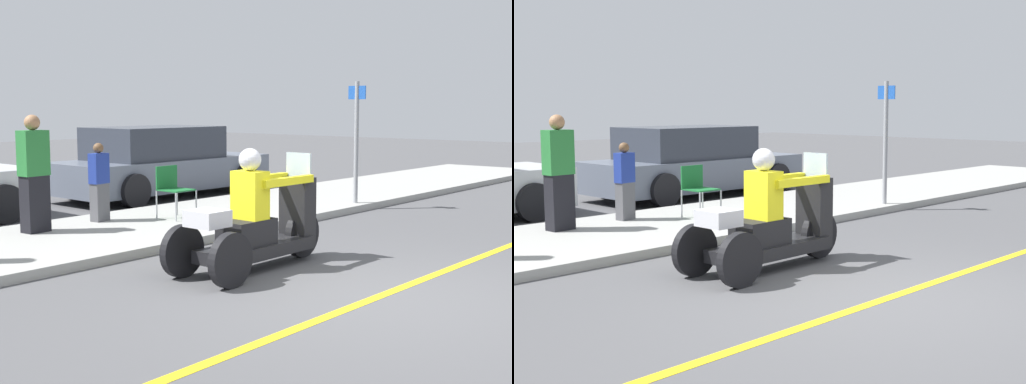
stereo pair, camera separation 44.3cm
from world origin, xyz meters
The scene contains 9 objects.
ground_plane centered at (0.00, 0.00, 0.00)m, with size 60.00×60.00×0.00m, color #4C4C4F.
lane_stripe centered at (0.10, 0.00, 0.00)m, with size 24.00×0.12×0.01m.
sidewalk_strip centered at (0.00, 4.60, 0.06)m, with size 28.00×2.80×0.12m.
motorcycle_trike centered at (0.11, 1.71, 0.50)m, with size 2.31×0.83×1.42m.
spectator_far_back centered at (0.60, 5.31, 0.70)m, with size 0.31×0.21×1.21m.
spectator_with_child centered at (-0.58, 5.22, 0.91)m, with size 0.41×0.26×1.65m.
folding_chair_curbside centered at (1.56, 4.72, 0.62)m, with size 0.47×0.47×0.82m.
parked_car_lot_left centered at (3.85, 7.56, 0.69)m, with size 4.73×2.05×1.45m.
street_sign centered at (4.91, 3.45, 1.32)m, with size 0.08×0.36×2.20m.
Camera 1 is at (-6.06, -3.58, 1.90)m, focal length 50.00 mm.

